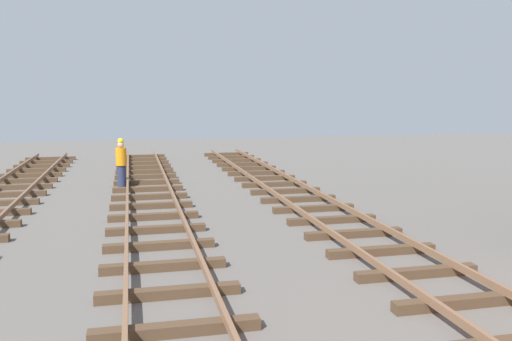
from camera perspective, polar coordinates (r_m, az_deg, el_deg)
track_worker_foreground at (r=20.94m, az=-13.91°, el=0.75°), size 0.40×0.40×1.87m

